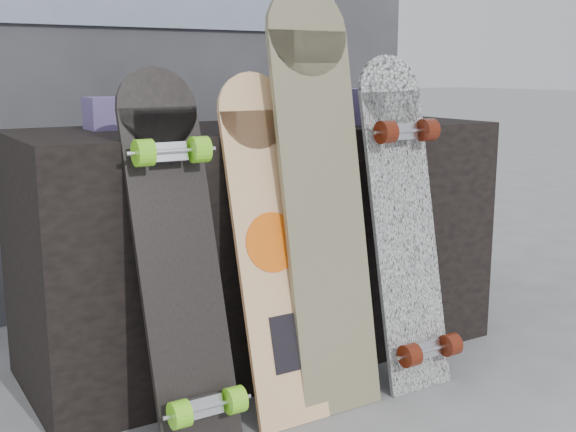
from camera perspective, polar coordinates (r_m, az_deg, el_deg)
ground at (r=2.22m, az=4.62°, el=-14.78°), size 60.00×60.00×0.00m
vendor_table at (r=2.49m, az=-2.02°, el=-2.09°), size 1.60×0.60×0.80m
booth at (r=3.19m, az=-9.85°, el=13.45°), size 2.40×0.22×2.20m
merch_box_purple at (r=2.33m, az=-13.42°, el=7.91°), size 0.18×0.12×0.10m
merch_box_small at (r=2.48m, az=4.48°, el=8.61°), size 0.14×0.14×0.12m
merch_box_flat at (r=2.52m, az=-2.25°, el=8.00°), size 0.22×0.10×0.06m
longboard_geisha at (r=2.04m, az=-1.38°, el=-1.71°), size 0.22×0.27×0.98m
longboard_celtic at (r=2.10m, az=2.68°, el=2.39°), size 0.27×0.25×1.23m
longboard_cascadia at (r=2.27m, az=9.28°, el=-0.13°), size 0.23×0.30×1.03m
skateboard_dark at (r=1.92m, az=-8.63°, el=-2.83°), size 0.22×0.35×0.99m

